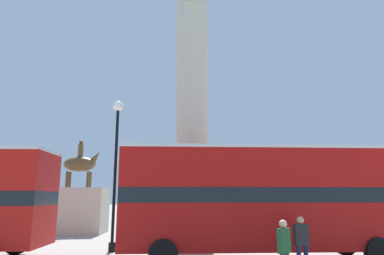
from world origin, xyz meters
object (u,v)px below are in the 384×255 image
at_px(monument_column, 192,119).
at_px(street_lamp, 116,156).
at_px(pedestrian_by_plinth, 302,241).
at_px(bus_b, 262,197).
at_px(equestrian_statue, 77,206).
at_px(pedestrian_near_lamp, 284,248).

bearing_deg(monument_column, street_lamp, -133.94).
bearing_deg(pedestrian_by_plinth, street_lamp, -44.87).
bearing_deg(bus_b, street_lamp, 156.30).
xyz_separation_m(equestrian_statue, street_lamp, (4.61, -7.67, 2.51)).
height_order(monument_column, bus_b, monument_column).
height_order(bus_b, pedestrian_near_lamp, bus_b).
bearing_deg(pedestrian_near_lamp, monument_column, -121.47).
xyz_separation_m(monument_column, equestrian_statue, (-8.04, 4.11, -5.05)).
xyz_separation_m(monument_column, street_lamp, (-3.43, -3.56, -2.55)).
distance_m(monument_column, bus_b, 7.81).
relative_size(street_lamp, pedestrian_near_lamp, 3.98).
xyz_separation_m(monument_column, pedestrian_near_lamp, (3.01, -9.24, -5.85)).
distance_m(street_lamp, pedestrian_near_lamp, 9.20).
height_order(monument_column, street_lamp, monument_column).
bearing_deg(equestrian_statue, pedestrian_by_plinth, -49.18).
bearing_deg(bus_b, pedestrian_by_plinth, -73.26).
height_order(street_lamp, pedestrian_by_plinth, street_lamp).
bearing_deg(equestrian_statue, pedestrian_near_lamp, -54.52).
relative_size(equestrian_statue, street_lamp, 0.91).
height_order(monument_column, pedestrian_near_lamp, monument_column).
relative_size(monument_column, street_lamp, 2.92).
xyz_separation_m(monument_column, bus_b, (2.99, -5.66, -4.46)).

